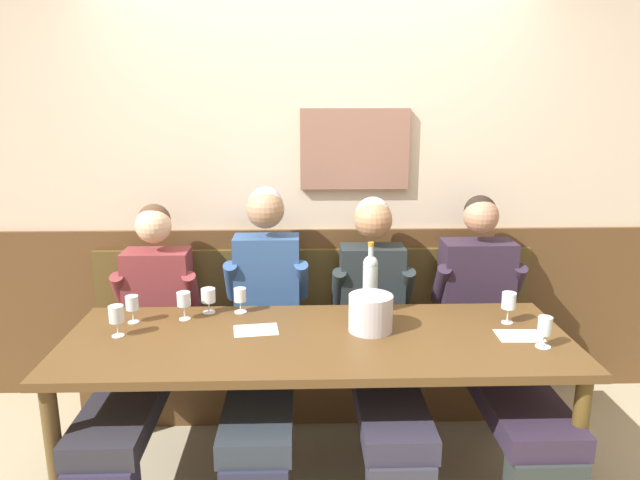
# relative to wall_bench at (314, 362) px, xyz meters

# --- Properties ---
(room_wall_back) EXTENTS (6.80, 0.12, 2.80)m
(room_wall_back) POSITION_rel_wall_bench_xyz_m (0.00, 0.26, 1.12)
(room_wall_back) COLOR beige
(room_wall_back) RESTS_ON ground
(wood_wainscot_panel) EXTENTS (6.80, 0.03, 1.06)m
(wood_wainscot_panel) POSITION_rel_wall_bench_xyz_m (0.00, 0.21, 0.25)
(wood_wainscot_panel) COLOR brown
(wood_wainscot_panel) RESTS_ON ground
(wall_bench) EXTENTS (2.66, 0.42, 0.94)m
(wall_bench) POSITION_rel_wall_bench_xyz_m (0.00, 0.00, 0.00)
(wall_bench) COLOR brown
(wall_bench) RESTS_ON ground
(dining_table) EXTENTS (2.36, 0.84, 0.75)m
(dining_table) POSITION_rel_wall_bench_xyz_m (0.00, -0.71, 0.40)
(dining_table) COLOR #553A1D
(dining_table) RESTS_ON ground
(person_center_right_seat) EXTENTS (0.48, 1.30, 1.26)m
(person_center_right_seat) POSITION_rel_wall_bench_xyz_m (-0.90, -0.38, 0.33)
(person_center_right_seat) COLOR #2D2641
(person_center_right_seat) RESTS_ON ground
(person_center_left_seat) EXTENTS (0.48, 1.30, 1.35)m
(person_center_left_seat) POSITION_rel_wall_bench_xyz_m (-0.27, -0.36, 0.38)
(person_center_left_seat) COLOR #25263C
(person_center_left_seat) RESTS_ON ground
(person_right_seat) EXTENTS (0.47, 1.30, 1.29)m
(person_right_seat) POSITION_rel_wall_bench_xyz_m (0.34, -0.37, 0.36)
(person_right_seat) COLOR #30313E
(person_right_seat) RESTS_ON ground
(person_left_seat) EXTENTS (0.52, 1.30, 1.30)m
(person_left_seat) POSITION_rel_wall_bench_xyz_m (0.95, -0.37, 0.34)
(person_left_seat) COLOR #2B3330
(person_left_seat) RESTS_ON ground
(ice_bucket) EXTENTS (0.21, 0.21, 0.18)m
(ice_bucket) POSITION_rel_wall_bench_xyz_m (0.26, -0.64, 0.56)
(ice_bucket) COLOR #BFBBC0
(ice_bucket) RESTS_ON dining_table
(wine_bottle_green_tall) EXTENTS (0.08, 0.08, 0.38)m
(wine_bottle_green_tall) POSITION_rel_wall_bench_xyz_m (0.28, -0.41, 0.64)
(wine_bottle_green_tall) COLOR #B0C4C0
(wine_bottle_green_tall) RESTS_ON dining_table
(wine_glass_mid_right) EXTENTS (0.07, 0.07, 0.13)m
(wine_glass_mid_right) POSITION_rel_wall_bench_xyz_m (-0.55, -0.38, 0.56)
(wine_glass_mid_right) COLOR silver
(wine_glass_mid_right) RESTS_ON dining_table
(wine_glass_center_front) EXTENTS (0.07, 0.07, 0.14)m
(wine_glass_center_front) POSITION_rel_wall_bench_xyz_m (1.01, -0.86, 0.56)
(wine_glass_center_front) COLOR silver
(wine_glass_center_front) RESTS_ON dining_table
(wine_glass_mid_left) EXTENTS (0.06, 0.06, 0.14)m
(wine_glass_mid_left) POSITION_rel_wall_bench_xyz_m (-0.91, -0.51, 0.57)
(wine_glass_mid_left) COLOR silver
(wine_glass_mid_left) RESTS_ON dining_table
(wine_glass_center_rear) EXTENTS (0.07, 0.07, 0.14)m
(wine_glass_center_rear) POSITION_rel_wall_bench_xyz_m (-0.66, -0.47, 0.57)
(wine_glass_center_rear) COLOR silver
(wine_glass_center_rear) RESTS_ON dining_table
(wine_glass_left_end) EXTENTS (0.06, 0.06, 0.13)m
(wine_glass_left_end) POSITION_rel_wall_bench_xyz_m (-0.39, -0.38, 0.56)
(wine_glass_left_end) COLOR silver
(wine_glass_left_end) RESTS_ON dining_table
(wine_glass_near_bucket) EXTENTS (0.07, 0.07, 0.16)m
(wine_glass_near_bucket) POSITION_rel_wall_bench_xyz_m (0.95, -0.57, 0.58)
(wine_glass_near_bucket) COLOR silver
(wine_glass_near_bucket) RESTS_ON dining_table
(wine_glass_right_end) EXTENTS (0.07, 0.07, 0.15)m
(wine_glass_right_end) POSITION_rel_wall_bench_xyz_m (-0.93, -0.67, 0.58)
(wine_glass_right_end) COLOR silver
(wine_glass_right_end) RESTS_ON dining_table
(tasting_sheet_left_guest) EXTENTS (0.23, 0.18, 0.00)m
(tasting_sheet_left_guest) POSITION_rel_wall_bench_xyz_m (-0.29, -0.62, 0.47)
(tasting_sheet_left_guest) COLOR white
(tasting_sheet_left_guest) RESTS_ON dining_table
(tasting_sheet_right_guest) EXTENTS (0.22, 0.16, 0.00)m
(tasting_sheet_right_guest) POSITION_rel_wall_bench_xyz_m (0.95, -0.73, 0.47)
(tasting_sheet_right_guest) COLOR white
(tasting_sheet_right_guest) RESTS_ON dining_table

